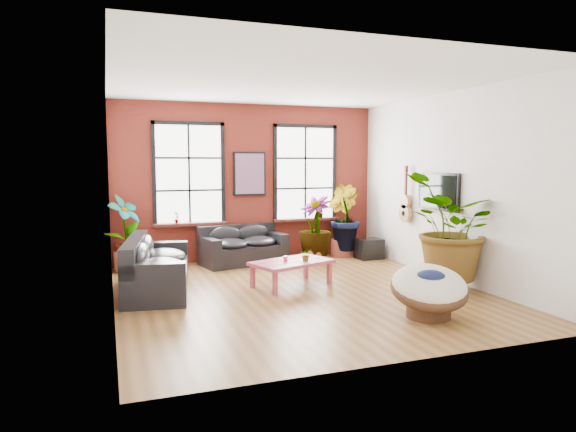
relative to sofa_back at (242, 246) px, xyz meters
name	(u,v)px	position (x,y,z in m)	size (l,w,h in m)	color
room	(297,190)	(0.29, -2.63, 1.37)	(6.04, 6.54, 3.54)	brown
sofa_back	(242,246)	(0.00, 0.00, 0.00)	(1.96, 1.23, 0.84)	black
sofa_left	(154,267)	(-2.04, -1.88, 0.04)	(1.34, 2.46, 0.93)	black
coffee_table	(291,264)	(0.31, -2.29, 0.02)	(1.60, 1.24, 0.54)	#AD3E55
papasan_chair	(429,289)	(1.51, -4.72, 0.04)	(1.39, 1.40, 0.82)	#482C19
poster	(250,174)	(0.29, 0.40, 1.57)	(0.74, 0.06, 0.98)	black
tv_wall_unit	(428,196)	(3.22, -2.18, 1.16)	(0.13, 1.86, 1.20)	black
media_box	(369,249)	(2.88, -0.44, -0.15)	(0.56, 0.47, 0.46)	black
pot_back_left	(128,261)	(-2.41, 0.03, -0.18)	(0.63, 0.63, 0.40)	#974331
pot_back_right	(342,247)	(2.46, 0.09, -0.18)	(0.69, 0.69, 0.40)	#974331
pot_right_wall	(452,280)	(2.81, -3.53, -0.20)	(0.49, 0.49, 0.35)	#974331
pot_mid	(315,254)	(1.55, -0.39, -0.20)	(0.63, 0.63, 0.36)	#974331
floor_plant_back_left	(125,229)	(-2.43, 0.06, 0.48)	(0.74, 0.50, 1.41)	#114218
floor_plant_back_right	(343,217)	(2.46, 0.09, 0.54)	(0.85, 0.68, 1.54)	#114218
floor_plant_right_wall	(453,228)	(2.80, -3.53, 0.72)	(1.69, 1.46, 1.87)	#114218
floor_plant_mid	(315,226)	(1.57, -0.36, 0.42)	(0.74, 0.74, 1.32)	#114218
table_plant	(306,255)	(0.55, -2.39, 0.19)	(0.20, 0.17, 0.22)	#114218
sill_plant_left	(176,217)	(-1.36, 0.35, 0.66)	(0.14, 0.10, 0.27)	#114218
sill_plant_right	(320,212)	(1.99, 0.35, 0.66)	(0.15, 0.15, 0.27)	#114218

